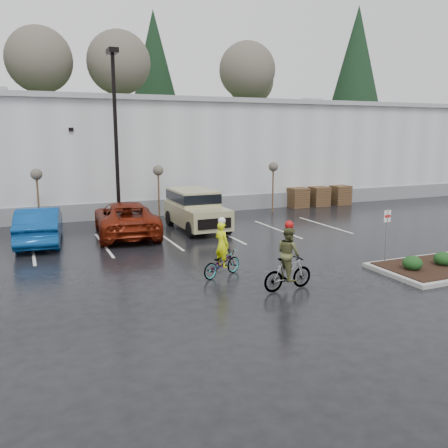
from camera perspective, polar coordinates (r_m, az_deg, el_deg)
name	(u,v)px	position (r m, az deg, el deg)	size (l,w,h in m)	color
ground	(302,280)	(16.81, 9.37, -6.62)	(120.00, 120.00, 0.00)	black
warehouse	(145,151)	(36.53, -9.45, 8.64)	(60.50, 15.50, 7.20)	silver
wooded_ridge	(99,150)	(59.14, -14.84, 8.62)	(80.00, 25.00, 6.00)	#233A18
lamppost	(115,120)	(25.90, -12.96, 12.13)	(0.50, 1.00, 9.22)	black
sapling_west	(37,178)	(26.57, -21.62, 5.21)	(0.60, 0.60, 3.20)	#4A2A1D
sapling_mid	(158,173)	(27.52, -7.92, 6.05)	(0.60, 0.60, 3.20)	#4A2A1D
sapling_east	(273,169)	(30.36, 5.94, 6.54)	(0.60, 0.60, 3.20)	#4A2A1D
pallet_stack_a	(298,198)	(32.70, 8.86, 3.16)	(1.20, 1.20, 1.35)	#4A2A1D
pallet_stack_b	(319,196)	(33.63, 11.32, 3.29)	(1.20, 1.20, 1.35)	#4A2A1D
pallet_stack_c	(340,195)	(34.67, 13.79, 3.42)	(1.20, 1.20, 1.35)	#4A2A1D
shrub_a	(412,263)	(18.39, 21.73, -4.39)	(0.70, 0.70, 0.52)	#113215
shrub_b	(443,259)	(19.46, 24.88, -3.82)	(0.70, 0.70, 0.52)	#113215
fire_lane_sign	(386,230)	(18.88, 18.96, -0.73)	(0.30, 0.05, 2.20)	gray
car_blue	(40,225)	(23.26, -21.30, -0.14)	(1.82, 5.22, 1.72)	navy
car_red	(126,218)	(23.94, -11.72, 0.66)	(2.82, 6.11, 1.70)	maroon
suv_tan	(197,210)	(24.88, -3.32, 1.68)	(2.20, 5.10, 2.06)	tan
cyclist_hivis	(222,258)	(16.82, -0.26, -4.09)	(1.86, 1.25, 2.13)	#3F3F44
cyclist_olive	(288,265)	(15.46, 7.73, -4.89)	(1.80, 0.88, 2.29)	#3F3F44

